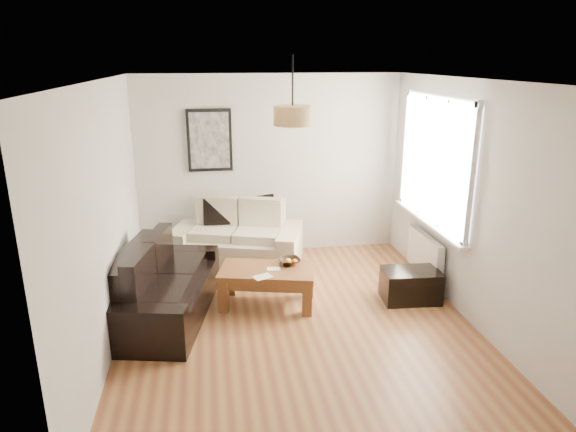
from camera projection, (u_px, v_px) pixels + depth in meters
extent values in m
plane|color=brown|center=(297.00, 322.00, 5.64)|extent=(4.50, 4.50, 0.00)
cube|color=white|center=(425.00, 254.00, 6.56)|extent=(0.10, 0.90, 0.52)
cylinder|color=tan|center=(293.00, 116.00, 5.27)|extent=(0.40, 0.40, 0.20)
cube|color=black|center=(411.00, 285.00, 6.11)|extent=(0.70, 0.48, 0.38)
cube|color=black|center=(217.00, 212.00, 7.19)|extent=(0.38, 0.14, 0.37)
cube|color=black|center=(262.00, 209.00, 7.28)|extent=(0.40, 0.26, 0.39)
imported|color=black|center=(290.00, 261.00, 6.08)|extent=(0.29, 0.29, 0.06)
sphere|color=#D86212|center=(288.00, 261.00, 6.05)|extent=(0.09, 0.09, 0.07)
sphere|color=orange|center=(294.00, 262.00, 6.03)|extent=(0.09, 0.09, 0.08)
sphere|color=orange|center=(288.00, 262.00, 6.03)|extent=(0.11, 0.11, 0.09)
cube|color=white|center=(263.00, 277.00, 5.71)|extent=(0.24, 0.21, 0.01)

